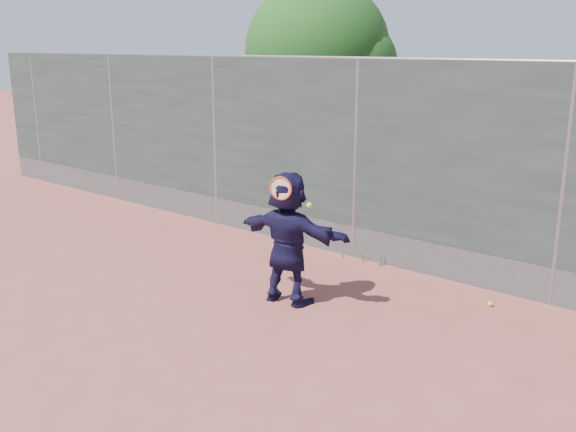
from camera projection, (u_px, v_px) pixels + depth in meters
The scene contains 7 objects.
ground at pixel (183, 332), 7.37m from camera, with size 80.00×80.00×0.00m, color #9E4C42.
player at pixel (288, 238), 8.02m from camera, with size 1.58×0.50×1.70m, color #171336.
ball_ground at pixel (490, 304), 8.07m from camera, with size 0.07×0.07×0.07m, color #CFE633.
fence at pixel (356, 156), 9.57m from camera, with size 20.00×0.06×3.03m.
swing_action at pixel (283, 191), 7.65m from camera, with size 0.64×0.15×0.51m.
tree_left at pixel (325, 57), 13.24m from camera, with size 3.15×3.00×4.53m.
weed_clump at pixel (365, 254), 9.68m from camera, with size 0.68×0.07×0.30m.
Camera 1 is at (5.24, -4.45, 3.20)m, focal length 40.00 mm.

